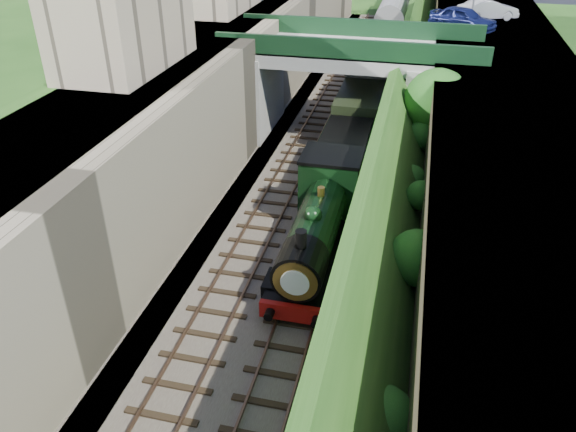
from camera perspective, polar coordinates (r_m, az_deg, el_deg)
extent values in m
plane|color=#1E4714|center=(19.40, -6.19, -19.79)|extent=(160.00, 160.00, 0.00)
cube|color=#473F38|center=(35.10, 4.40, 5.64)|extent=(10.00, 90.00, 0.20)
cube|color=#756B56|center=(35.00, -4.47, 11.58)|extent=(1.00, 90.00, 7.00)
cube|color=#262628|center=(36.18, -9.88, 11.87)|extent=(6.00, 90.00, 7.00)
cube|color=#262628|center=(33.93, 20.80, 8.35)|extent=(8.00, 90.00, 6.25)
cube|color=#1E4714|center=(33.75, 13.06, 8.68)|extent=(4.02, 90.00, 6.36)
sphere|color=#194C14|center=(16.06, 9.48, -19.70)|extent=(1.89, 1.89, 1.89)
sphere|color=#194C14|center=(19.41, 6.52, -15.91)|extent=(2.24, 2.24, 2.24)
sphere|color=#194C14|center=(20.29, 12.97, -4.18)|extent=(2.07, 2.07, 2.07)
sphere|color=#194C14|center=(23.99, 10.66, -2.30)|extent=(1.47, 1.47, 1.47)
sphere|color=#194C14|center=(24.44, 13.33, 2.04)|extent=(1.29, 1.29, 1.29)
sphere|color=#194C14|center=(27.36, 12.39, 3.62)|extent=(1.45, 1.45, 1.45)
sphere|color=#194C14|center=(31.04, 13.48, 7.90)|extent=(1.71, 1.71, 1.71)
sphere|color=#194C14|center=(33.04, 13.47, 9.12)|extent=(2.30, 2.30, 2.30)
sphere|color=#194C14|center=(36.55, 13.33, 10.76)|extent=(2.02, 2.02, 2.02)
sphere|color=#194C14|center=(39.85, 13.68, 12.62)|extent=(1.25, 1.25, 1.25)
sphere|color=#194C14|center=(41.83, 14.61, 14.51)|extent=(1.96, 1.96, 1.96)
sphere|color=#194C14|center=(44.84, 14.56, 15.42)|extent=(1.67, 1.67, 1.67)
sphere|color=#194C14|center=(49.36, 12.15, 13.66)|extent=(1.35, 1.35, 1.35)
sphere|color=#194C14|center=(51.15, 12.95, 15.11)|extent=(1.65, 1.65, 1.65)
sphere|color=#194C14|center=(53.80, 12.56, 15.22)|extent=(2.21, 2.21, 2.21)
sphere|color=#194C14|center=(56.97, 13.10, 16.53)|extent=(1.21, 1.21, 1.21)
sphere|color=#194C14|center=(59.44, 13.72, 17.74)|extent=(2.24, 2.24, 2.24)
sphere|color=#194C14|center=(61.58, 14.54, 19.07)|extent=(1.29, 1.29, 1.29)
cube|color=black|center=(35.37, 1.19, 6.18)|extent=(2.50, 90.00, 0.07)
cube|color=brown|center=(35.47, 0.06, 6.43)|extent=(0.08, 90.00, 0.14)
cube|color=brown|center=(35.20, 2.34, 6.20)|extent=(0.08, 90.00, 0.14)
cube|color=black|center=(34.90, 6.36, 5.63)|extent=(2.50, 90.00, 0.07)
cube|color=brown|center=(34.94, 5.20, 5.90)|extent=(0.08, 90.00, 0.14)
cube|color=brown|center=(34.79, 7.54, 5.64)|extent=(0.08, 90.00, 0.14)
cube|color=gray|center=(36.88, 6.63, 16.05)|extent=(16.00, 6.00, 0.90)
cube|color=#14391D|center=(33.91, 6.06, 16.44)|extent=(16.00, 0.30, 1.20)
cube|color=#14391D|center=(39.42, 7.30, 18.38)|extent=(16.00, 0.30, 1.20)
cube|color=gray|center=(38.83, -2.63, 12.58)|extent=(1.40, 6.40, 5.70)
cube|color=gray|center=(37.46, 13.63, 11.06)|extent=(2.40, 6.40, 5.70)
cube|color=gray|center=(29.77, -16.33, 18.10)|extent=(4.00, 8.00, 4.00)
cylinder|color=black|center=(32.67, 14.27, 6.82)|extent=(0.30, 0.30, 4.40)
sphere|color=#194C14|center=(31.74, 14.88, 11.11)|extent=(3.60, 3.60, 3.60)
sphere|color=#194C14|center=(32.71, 15.63, 10.46)|extent=(2.40, 2.40, 2.40)
imported|color=#11184D|center=(42.11, 17.36, 18.62)|extent=(4.87, 3.65, 1.54)
imported|color=#B5B5BA|center=(46.15, 19.66, 19.13)|extent=(4.51, 3.14, 1.41)
cube|color=black|center=(24.94, 2.75, -4.64)|extent=(2.40, 8.40, 0.60)
cube|color=black|center=(25.45, 3.21, -2.36)|extent=(2.70, 10.00, 0.35)
cube|color=maroon|center=(21.49, 0.65, -9.82)|extent=(2.70, 0.25, 0.70)
cylinder|color=black|center=(24.09, 2.95, -0.78)|extent=(1.90, 5.60, 1.90)
cylinder|color=black|center=(21.39, 1.27, -5.28)|extent=(1.96, 1.80, 1.96)
cylinder|color=white|center=(20.62, 0.68, -6.83)|extent=(1.10, 0.05, 1.10)
cylinder|color=black|center=(20.71, 1.31, -2.59)|extent=(0.44, 0.44, 0.90)
sphere|color=black|center=(22.73, 2.54, 0.09)|extent=(0.76, 0.76, 0.76)
cylinder|color=#A57F33|center=(24.22, 3.37, 2.40)|extent=(0.32, 0.32, 0.50)
cube|color=black|center=(27.11, 4.40, 3.36)|extent=(2.75, 2.40, 2.80)
cube|color=black|center=(26.48, 4.52, 6.15)|extent=(2.85, 2.50, 0.15)
cube|color=black|center=(22.92, -1.58, -7.17)|extent=(0.60, 1.40, 0.90)
cube|color=black|center=(22.52, 4.64, -8.06)|extent=(0.60, 1.40, 0.90)
cube|color=black|center=(31.93, 5.58, 3.61)|extent=(2.30, 6.00, 0.50)
cube|color=black|center=(31.82, 5.60, 4.01)|extent=(2.60, 6.00, 0.50)
cube|color=black|center=(31.30, 5.71, 5.98)|extent=(2.70, 6.00, 2.40)
cube|color=black|center=(30.80, 5.83, 8.09)|extent=(2.50, 5.60, 0.20)
cube|color=black|center=(43.49, 8.11, 10.91)|extent=(2.30, 17.00, 0.40)
cube|color=black|center=(43.41, 8.14, 11.22)|extent=(2.50, 17.00, 0.50)
cube|color=black|center=(42.94, 8.28, 13.10)|extent=(2.80, 18.00, 2.70)
cube|color=slate|center=(42.52, 8.44, 15.03)|extent=(2.90, 18.00, 0.50)
cube|color=black|center=(61.48, 10.16, 16.60)|extent=(2.30, 17.00, 0.40)
cube|color=black|center=(61.43, 10.18, 16.83)|extent=(2.50, 17.00, 0.50)
cube|color=black|center=(61.10, 10.32, 18.19)|extent=(2.80, 18.00, 2.70)
cube|color=slate|center=(60.80, 10.45, 19.57)|extent=(2.90, 18.00, 0.50)
cube|color=black|center=(79.85, 11.32, 19.69)|extent=(2.30, 17.00, 0.40)
cube|color=black|center=(79.81, 11.34, 19.87)|extent=(2.50, 17.00, 0.50)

